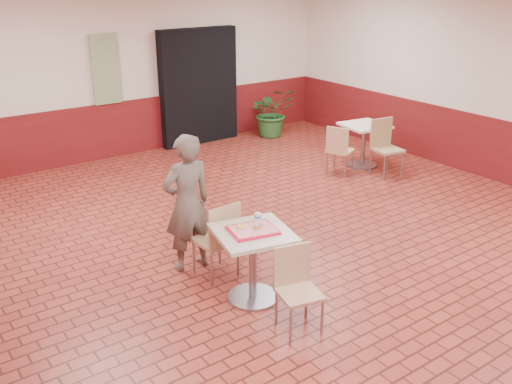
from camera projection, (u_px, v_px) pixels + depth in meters
room_shell at (324, 132)px, 6.48m from camera, size 8.01×10.01×3.01m
wainscot_band at (321, 212)px, 6.84m from camera, size 8.00×10.00×1.00m
corridor_doorway at (199, 87)px, 10.96m from camera, size 1.60×0.22×2.20m
promo_poster at (106, 69)px, 9.84m from camera, size 0.50×0.03×1.20m
main_table at (253, 254)px, 5.80m from camera, size 0.74×0.74×0.78m
chair_main_front at (296, 284)px, 5.38m from camera, size 0.46×0.46×0.82m
chair_main_back at (219, 236)px, 6.23m from camera, size 0.43×0.43×0.90m
customer at (187, 203)px, 6.33m from camera, size 0.59×0.40×1.60m
serving_tray at (253, 230)px, 5.70m from camera, size 0.47×0.36×0.03m
ring_donut at (241, 226)px, 5.72m from camera, size 0.11×0.11×0.03m
long_john_donut at (258, 226)px, 5.71m from camera, size 0.14×0.08×0.04m
paper_cup at (258, 217)px, 5.86m from camera, size 0.07×0.07×0.09m
second_table at (364, 138)px, 9.82m from camera, size 0.70×0.70×0.74m
chair_second_left at (339, 148)px, 9.43m from camera, size 0.51×0.51×0.83m
chair_second_front at (385, 144)px, 9.43m from camera, size 0.49×0.49×0.93m
potted_plant at (272, 112)px, 11.59m from camera, size 1.10×1.02×1.00m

